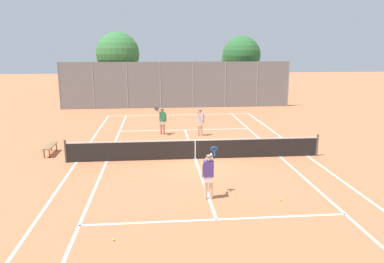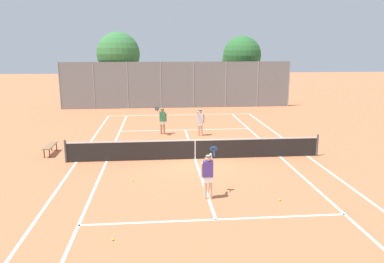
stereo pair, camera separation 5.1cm
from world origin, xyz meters
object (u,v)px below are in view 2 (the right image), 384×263
object	(u,v)px
loose_tennis_ball_4	(132,180)
courtside_bench	(50,146)
tree_behind_left	(118,55)
loose_tennis_ball_5	(280,200)
player_near_side	(208,173)
tennis_net	(195,149)
player_far_right	(200,121)
loose_tennis_ball_0	(113,240)
loose_tennis_ball_3	(224,132)
player_far_left	(162,119)
loose_tennis_ball_2	(128,118)
tree_behind_right	(240,57)

from	to	relation	value
loose_tennis_ball_4	courtside_bench	xyz separation A→B (m)	(-4.27, 4.23, 0.38)
tree_behind_left	loose_tennis_ball_5	bearing A→B (deg)	-71.49
player_near_side	tree_behind_left	distance (m)	23.20
loose_tennis_ball_5	courtside_bench	size ratio (longest dim) A/B	0.04
tennis_net	player_far_right	bearing A→B (deg)	80.73
loose_tennis_ball_0	tree_behind_left	size ratio (longest dim) A/B	0.01
tennis_net	loose_tennis_ball_3	size ratio (longest dim) A/B	181.82
player_far_left	player_far_right	size ratio (longest dim) A/B	1.11
tennis_net	loose_tennis_ball_2	distance (m)	11.30
loose_tennis_ball_2	player_far_right	bearing A→B (deg)	-51.34
player_near_side	player_far_right	world-z (taller)	player_near_side
loose_tennis_ball_0	loose_tennis_ball_5	distance (m)	5.88
courtside_bench	player_far_left	bearing A→B (deg)	34.38
player_far_left	tree_behind_right	world-z (taller)	tree_behind_right
tree_behind_right	loose_tennis_ball_5	bearing A→B (deg)	-98.89
loose_tennis_ball_2	courtside_bench	xyz separation A→B (m)	(-3.13, -9.11, 0.38)
player_far_left	loose_tennis_ball_2	size ratio (longest dim) A/B	26.88
player_far_right	tree_behind_right	world-z (taller)	tree_behind_right
player_far_left	tree_behind_right	xyz separation A→B (m)	(7.61, 13.34, 3.37)
player_far_left	tree_behind_left	size ratio (longest dim) A/B	0.27
loose_tennis_ball_2	tree_behind_left	world-z (taller)	tree_behind_left
player_near_side	player_far_right	xyz separation A→B (m)	(0.80, 9.50, -0.02)
loose_tennis_ball_0	loose_tennis_ball_5	world-z (taller)	same
loose_tennis_ball_4	loose_tennis_ball_3	bearing A→B (deg)	57.76
loose_tennis_ball_2	tree_behind_right	world-z (taller)	tree_behind_right
tennis_net	loose_tennis_ball_5	size ratio (longest dim) A/B	181.82
tree_behind_right	loose_tennis_ball_2	bearing A→B (deg)	-141.33
tree_behind_left	player_near_side	bearing A→B (deg)	-77.00
loose_tennis_ball_2	loose_tennis_ball_3	xyz separation A→B (m)	(6.25, -5.24, 0.00)
player_near_side	loose_tennis_ball_5	bearing A→B (deg)	-9.29
loose_tennis_ball_3	tree_behind_right	xyz separation A→B (m)	(3.81, 13.29, 4.26)
loose_tennis_ball_0	loose_tennis_ball_2	world-z (taller)	same
tennis_net	tree_behind_left	xyz separation A→B (m)	(-5.19, 17.58, 3.95)
loose_tennis_ball_0	player_far_left	bearing A→B (deg)	83.03
player_far_left	loose_tennis_ball_5	size ratio (longest dim) A/B	26.88
tennis_net	player_near_side	size ratio (longest dim) A/B	6.76
player_far_left	courtside_bench	bearing A→B (deg)	-145.62
loose_tennis_ball_4	tree_behind_right	size ratio (longest dim) A/B	0.01
player_near_side	courtside_bench	xyz separation A→B (m)	(-7.01, 6.24, -0.52)
player_far_right	loose_tennis_ball_0	world-z (taller)	player_far_right
loose_tennis_ball_0	tree_behind_right	bearing A→B (deg)	70.63
loose_tennis_ball_4	tree_behind_left	world-z (taller)	tree_behind_left
loose_tennis_ball_5	tree_behind_right	bearing A→B (deg)	81.11
loose_tennis_ball_3	loose_tennis_ball_4	distance (m)	9.58
player_far_right	loose_tennis_ball_5	size ratio (longest dim) A/B	24.24
loose_tennis_ball_5	tree_behind_right	xyz separation A→B (m)	(3.72, 23.80, 4.26)
tree_behind_right	loose_tennis_ball_4	bearing A→B (deg)	-112.63
loose_tennis_ball_2	loose_tennis_ball_4	size ratio (longest dim) A/B	1.00
player_near_side	player_far_left	distance (m)	10.16
tree_behind_right	tree_behind_left	bearing A→B (deg)	-174.64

